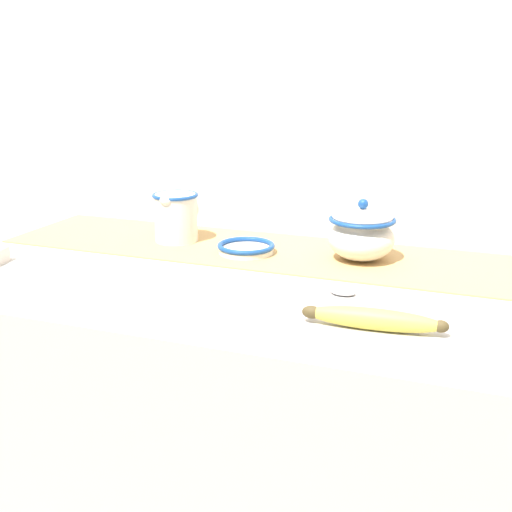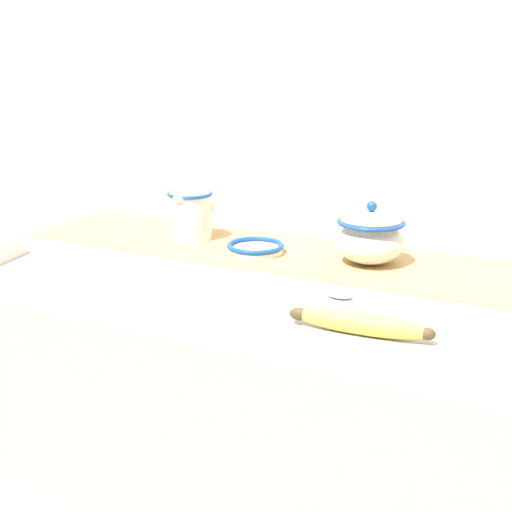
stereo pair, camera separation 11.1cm
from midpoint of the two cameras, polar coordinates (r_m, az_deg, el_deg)
name	(u,v)px [view 2 (the right image)]	position (r m, az deg, el deg)	size (l,w,h in m)	color
countertop	(289,496)	(1.35, 5.49, -20.58)	(1.45, 0.62, 0.89)	#B7B2AD
back_wall	(358,96)	(1.39, 11.42, 13.75)	(2.25, 0.04, 2.40)	silver
table_runner	(325,258)	(1.29, 8.66, -0.18)	(1.33, 0.27, 0.00)	tan
cream_pitcher	(191,214)	(1.40, -3.56, 3.76)	(0.10, 0.12, 0.11)	white
sugar_bowl	(370,236)	(1.25, 12.66, 1.73)	(0.13, 0.13, 0.12)	white
small_dish	(255,248)	(1.30, 2.40, 0.71)	(0.12, 0.12, 0.02)	white
banana	(360,323)	(0.94, 12.62, -5.93)	(0.21, 0.05, 0.03)	#DBCC4C
spoon	(336,294)	(1.08, 10.09, -3.42)	(0.15, 0.03, 0.01)	silver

